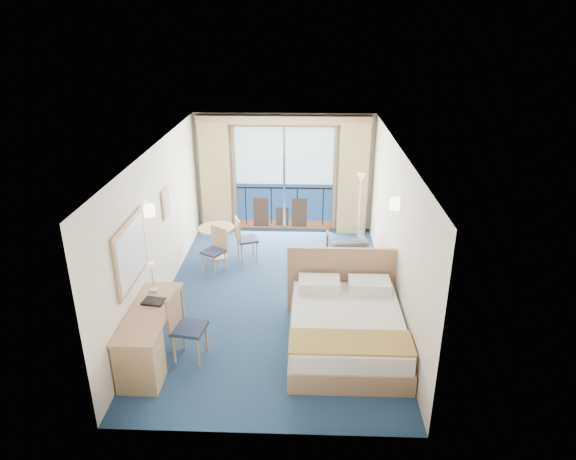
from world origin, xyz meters
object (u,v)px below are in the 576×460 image
(nightstand, at_px, (377,288))
(floor_lamp, at_px, (361,191))
(bed, at_px, (346,327))
(round_table, at_px, (217,235))
(desk_chair, at_px, (183,322))
(armchair, at_px, (346,250))
(table_chair_b, at_px, (216,247))
(desk, at_px, (142,351))
(table_chair_a, at_px, (243,236))

(nightstand, height_order, floor_lamp, floor_lamp)
(bed, distance_m, nightstand, 1.40)
(floor_lamp, bearing_deg, round_table, -162.05)
(desk_chair, bearing_deg, bed, -72.30)
(bed, bearing_deg, armchair, 86.10)
(bed, distance_m, table_chair_b, 3.39)
(armchair, xyz_separation_m, round_table, (-2.64, 0.27, 0.17))
(bed, xyz_separation_m, floor_lamp, (0.54, 3.99, 0.84))
(desk_chair, height_order, round_table, desk_chair)
(nightstand, relative_size, round_table, 0.83)
(desk_chair, bearing_deg, desk, 145.92)
(desk, distance_m, desk_chair, 0.69)
(floor_lamp, bearing_deg, desk, -124.74)
(desk, distance_m, table_chair_b, 3.33)
(floor_lamp, bearing_deg, table_chair_a, -156.12)
(armchair, bearing_deg, desk_chair, 40.89)
(desk_chair, height_order, table_chair_a, desk_chair)
(nightstand, xyz_separation_m, round_table, (-3.07, 1.76, 0.20))
(nightstand, relative_size, armchair, 0.85)
(desk, bearing_deg, table_chair_a, 76.13)
(floor_lamp, relative_size, table_chair_a, 1.69)
(bed, height_order, armchair, bed)
(desk, height_order, desk_chair, desk_chair)
(table_chair_a, xyz_separation_m, table_chair_b, (-0.47, -0.49, -0.01))
(round_table, bearing_deg, table_chair_a, -11.04)
(floor_lamp, height_order, desk, floor_lamp)
(nightstand, bearing_deg, round_table, 150.09)
(nightstand, xyz_separation_m, floor_lamp, (-0.07, 2.74, 0.86))
(desk_chair, bearing_deg, nightstand, -52.65)
(round_table, relative_size, table_chair_a, 0.80)
(nightstand, bearing_deg, armchair, 105.87)
(bed, xyz_separation_m, table_chair_a, (-1.90, 2.91, 0.19))
(nightstand, bearing_deg, table_chair_b, 158.68)
(desk, xyz_separation_m, round_table, (0.38, 3.90, 0.06))
(bed, height_order, table_chair_b, bed)
(desk, relative_size, table_chair_b, 1.92)
(bed, relative_size, armchair, 3.05)
(table_chair_b, bearing_deg, desk_chair, -57.11)
(armchair, bearing_deg, nightstand, 96.05)
(floor_lamp, relative_size, table_chair_b, 1.73)
(desk, bearing_deg, armchair, 50.22)
(bed, relative_size, table_chair_b, 2.48)
(desk, distance_m, round_table, 3.91)
(round_table, bearing_deg, floor_lamp, 17.95)
(nightstand, bearing_deg, desk, -148.26)
(desk, relative_size, table_chair_a, 1.87)
(nightstand, relative_size, table_chair_b, 0.69)
(floor_lamp, bearing_deg, bed, -97.75)
(nightstand, xyz_separation_m, armchair, (-0.43, 1.50, 0.02))
(table_chair_b, bearing_deg, desk, -65.00)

